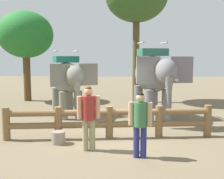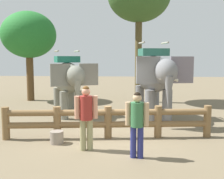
{
  "view_description": "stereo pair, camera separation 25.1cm",
  "coord_description": "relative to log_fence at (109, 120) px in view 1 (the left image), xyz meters",
  "views": [
    {
      "loc": [
        0.54,
        -8.62,
        2.6
      ],
      "look_at": [
        0.0,
        1.84,
        1.4
      ],
      "focal_mm": 44.45,
      "sensor_mm": 36.0,
      "label": 1
    },
    {
      "loc": [
        0.79,
        -8.6,
        2.6
      ],
      "look_at": [
        0.0,
        1.84,
        1.4
      ],
      "focal_mm": 44.45,
      "sensor_mm": 36.0,
      "label": 2
    }
  ],
  "objects": [
    {
      "name": "tourist_man_in_blue",
      "position": [
        -0.5,
        -1.22,
        0.45
      ],
      "size": [
        0.64,
        0.41,
        1.83
      ],
      "color": "#989364",
      "rests_on": "ground"
    },
    {
      "name": "tourist_woman_in_black",
      "position": [
        0.91,
        -1.72,
        0.4
      ],
      "size": [
        0.61,
        0.38,
        1.73
      ],
      "color": "navy",
      "rests_on": "ground"
    },
    {
      "name": "tree_back_center",
      "position": [
        -5.45,
        7.65,
        3.32
      ],
      "size": [
        3.25,
        3.25,
        5.35
      ],
      "color": "brown",
      "rests_on": "ground"
    },
    {
      "name": "elephant_near_left",
      "position": [
        -2.07,
        3.32,
        1.04
      ],
      "size": [
        2.64,
        3.45,
        2.92
      ],
      "color": "slate",
      "rests_on": "ground"
    },
    {
      "name": "elephant_center",
      "position": [
        1.7,
        3.01,
        1.23
      ],
      "size": [
        2.35,
        3.89,
        3.27
      ],
      "color": "slate",
      "rests_on": "ground"
    },
    {
      "name": "feed_bucket",
      "position": [
        -1.51,
        -0.67,
        -0.41
      ],
      "size": [
        0.41,
        0.41,
        0.38
      ],
      "color": "gray",
      "rests_on": "ground"
    },
    {
      "name": "log_fence",
      "position": [
        0.0,
        0.0,
        0.0
      ],
      "size": [
        6.73,
        1.01,
        1.05
      ],
      "color": "brown",
      "rests_on": "ground"
    },
    {
      "name": "ground_plane",
      "position": [
        0.0,
        -0.14,
        -0.6
      ],
      "size": [
        60.0,
        60.0,
        0.0
      ],
      "primitive_type": "plane",
      "color": "#6E6048"
    }
  ]
}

